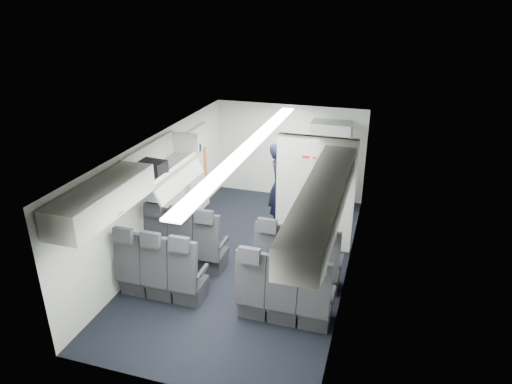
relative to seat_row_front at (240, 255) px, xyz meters
The scene contains 13 objects.
cabin_shell 0.90m from the seat_row_front, 90.00° to the left, with size 3.41×6.01×2.16m.
seat_row_front is the anchor object (origin of this frame).
seat_row_mid 0.90m from the seat_row_front, 90.00° to the right, with size 3.33×0.56×1.24m.
overhead_bin_left_rear 2.50m from the seat_row_front, 133.68° to the right, with size 0.53×1.80×0.40m.
overhead_bin_left_front_open 1.98m from the seat_row_front, 168.87° to the left, with size 0.64×1.70×0.72m.
overhead_bin_right_rear 2.50m from the seat_row_front, 46.32° to the right, with size 0.53×1.80×0.40m.
overhead_bin_right_front 2.04m from the seat_row_front, 11.46° to the left, with size 0.53×1.70×0.40m.
bulkhead_partition 1.79m from the seat_row_front, 53.69° to the left, with size 1.40×0.15×2.13m.
galley_unit 3.43m from the seat_row_front, 73.72° to the left, with size 0.85×0.52×1.90m.
boarding_door 2.71m from the seat_row_front, 128.16° to the left, with size 0.12×1.27×1.86m.
flight_attendant 2.03m from the seat_row_front, 85.03° to the left, with size 0.64×0.42×1.75m, color black.
carry_on_bag 2.00m from the seat_row_front, behind, with size 0.43×0.30×0.26m, color black.
papers 2.07m from the seat_row_front, 79.35° to the left, with size 0.22×0.02×0.16m, color white.
Camera 1 is at (2.15, -6.66, 4.34)m, focal length 32.00 mm.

